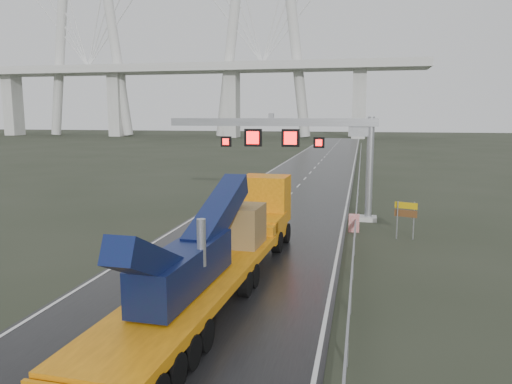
% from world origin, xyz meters
% --- Properties ---
extents(ground, '(400.00, 400.00, 0.00)m').
position_xyz_m(ground, '(0.00, 0.00, 0.00)').
color(ground, '#272D1F').
rests_on(ground, ground).
extents(road, '(11.00, 200.00, 0.02)m').
position_xyz_m(road, '(0.00, 40.00, 0.01)').
color(road, black).
rests_on(road, ground).
extents(guardrail, '(0.20, 140.00, 1.40)m').
position_xyz_m(guardrail, '(6.10, 30.00, 0.70)').
color(guardrail, gray).
rests_on(guardrail, ground).
extents(sign_gantry, '(14.90, 1.20, 7.42)m').
position_xyz_m(sign_gantry, '(2.10, 17.99, 5.61)').
color(sign_gantry, beige).
rests_on(sign_gantry, ground).
extents(heavy_haul_truck, '(3.69, 19.87, 4.64)m').
position_xyz_m(heavy_haul_truck, '(0.67, 4.00, 1.80)').
color(heavy_haul_truck, orange).
rests_on(heavy_haul_truck, ground).
extents(exit_sign_pair, '(1.27, 0.46, 2.26)m').
position_xyz_m(exit_sign_pair, '(9.00, 13.11, 1.58)').
color(exit_sign_pair, gray).
rests_on(exit_sign_pair, ground).
extents(striped_barrier, '(0.67, 0.37, 1.12)m').
position_xyz_m(striped_barrier, '(6.00, 14.37, 0.56)').
color(striped_barrier, red).
rests_on(striped_barrier, ground).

